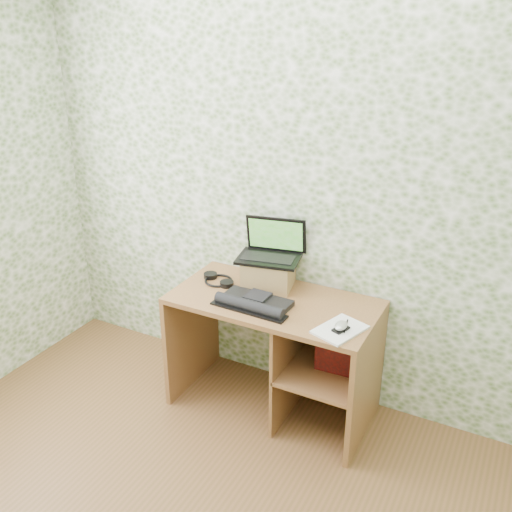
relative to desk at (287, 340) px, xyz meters
The scene contains 10 objects.
wall_back 0.87m from the desk, 105.57° to the left, with size 3.50×3.50×0.00m, color white.
desk is the anchor object (origin of this frame).
riser 0.42m from the desk, 148.11° to the left, with size 0.29×0.24×0.17m, color brown.
laptop 0.55m from the desk, 140.23° to the left, with size 0.41×0.32×0.24m.
keyboard 0.36m from the desk, 134.37° to the right, with size 0.46×0.24×0.06m.
headphones 0.56m from the desk, behind, with size 0.23×0.22×0.03m.
notepad 0.50m from the desk, 25.22° to the right, with size 0.19×0.27×0.01m, color white.
mouse 0.52m from the desk, 26.21° to the right, with size 0.06×0.10×0.03m, color silver.
pen 0.51m from the desk, 20.02° to the right, with size 0.01×0.01×0.13m, color black.
red_box 0.33m from the desk, ahead, with size 0.25×0.08×0.29m, color maroon.
Camera 1 is at (1.25, -1.19, 2.31)m, focal length 40.00 mm.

